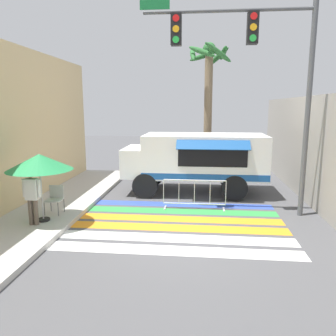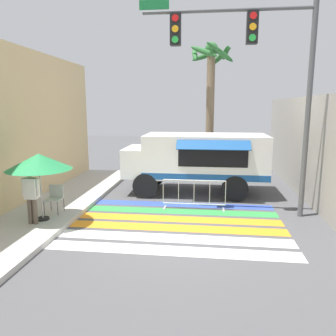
% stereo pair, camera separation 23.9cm
% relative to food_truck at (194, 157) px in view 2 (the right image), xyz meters
% --- Properties ---
extents(ground_plane, '(60.00, 60.00, 0.00)m').
position_rel_food_truck_xyz_m(ground_plane, '(-0.41, -4.51, -1.44)').
color(ground_plane, '#4C4C4F').
extents(concrete_wall_right, '(0.20, 16.00, 3.80)m').
position_rel_food_truck_xyz_m(concrete_wall_right, '(4.19, -1.51, 0.46)').
color(concrete_wall_right, '#A39E93').
rests_on(concrete_wall_right, ground_plane).
extents(crosswalk_painted, '(6.40, 4.36, 0.01)m').
position_rel_food_truck_xyz_m(crosswalk_painted, '(-0.41, -3.66, -1.43)').
color(crosswalk_painted, white).
rests_on(crosswalk_painted, ground_plane).
extents(food_truck, '(5.55, 2.74, 2.35)m').
position_rel_food_truck_xyz_m(food_truck, '(0.00, 0.00, 0.00)').
color(food_truck, white).
rests_on(food_truck, ground_plane).
extents(traffic_signal_pole, '(5.17, 0.29, 6.74)m').
position_rel_food_truck_xyz_m(traffic_signal_pole, '(1.86, -2.53, 3.34)').
color(traffic_signal_pole, '#515456').
rests_on(traffic_signal_pole, ground_plane).
extents(patio_umbrella, '(1.84, 1.84, 1.96)m').
position_rel_food_truck_xyz_m(patio_umbrella, '(-4.25, -4.21, 0.43)').
color(patio_umbrella, black).
rests_on(patio_umbrella, sidewalk_left).
extents(folding_chair, '(0.46, 0.46, 0.86)m').
position_rel_food_truck_xyz_m(folding_chair, '(-4.20, -3.48, -0.78)').
color(folding_chair, '#4C4C51').
rests_on(folding_chair, sidewalk_left).
extents(vendor_person, '(0.53, 0.21, 1.56)m').
position_rel_food_truck_xyz_m(vendor_person, '(-4.36, -4.56, -0.42)').
color(vendor_person, brown).
rests_on(vendor_person, sidewalk_left).
extents(barricade_front, '(2.11, 0.44, 1.02)m').
position_rel_food_truck_xyz_m(barricade_front, '(0.10, -2.22, -0.93)').
color(barricade_front, '#B7BABF').
rests_on(barricade_front, ground_plane).
extents(palm_tree, '(2.08, 2.18, 6.32)m').
position_rel_food_truck_xyz_m(palm_tree, '(0.60, 2.92, 2.86)').
color(palm_tree, '#7A664C').
rests_on(palm_tree, ground_plane).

